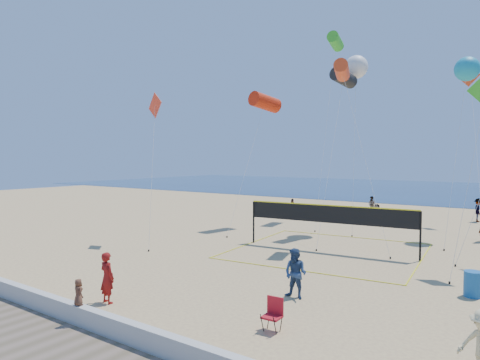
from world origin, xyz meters
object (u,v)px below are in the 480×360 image
Objects in this scene: trash_barrel at (473,284)px; camp_chair at (273,312)px; woman at (107,278)px; volleyball_net at (329,219)px.

camp_chair is at bearing -122.71° from trash_barrel.
woman is 1.65× the size of camp_chair.
woman is at bearing -141.93° from trash_barrel.
trash_barrel is at bearing -137.08° from woman.
volleyball_net reaches higher than camp_chair.
woman reaches higher than trash_barrel.
camp_chair is 8.15m from trash_barrel.
volleyball_net reaches higher than trash_barrel.
volleyball_net reaches higher than woman.
trash_barrel is 8.61m from volleyball_net.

